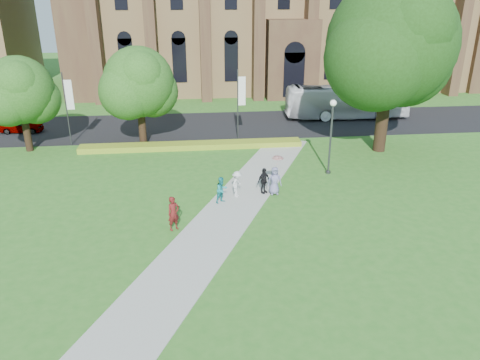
{
  "coord_description": "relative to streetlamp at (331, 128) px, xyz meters",
  "views": [
    {
      "loc": [
        -2.04,
        -23.45,
        11.99
      ],
      "look_at": [
        0.74,
        1.97,
        1.6
      ],
      "focal_mm": 35.0,
      "sensor_mm": 36.0,
      "label": 1
    }
  ],
  "objects": [
    {
      "name": "footpath",
      "position": [
        -7.5,
        -5.5,
        -3.28
      ],
      "size": [
        15.58,
        28.54,
        0.04
      ],
      "primitive_type": "cube",
      "rotation": [
        0.0,
        0.0,
        -0.44
      ],
      "color": "#B2B2A8",
      "rests_on": "ground"
    },
    {
      "name": "road",
      "position": [
        -7.5,
        13.5,
        -3.29
      ],
      "size": [
        160.0,
        10.0,
        0.02
      ],
      "primitive_type": "cube",
      "color": "black",
      "rests_on": "ground"
    },
    {
      "name": "ground",
      "position": [
        -7.5,
        -6.5,
        -3.3
      ],
      "size": [
        160.0,
        160.0,
        0.0
      ],
      "primitive_type": "plane",
      "color": "#2E6B20",
      "rests_on": "ground"
    },
    {
      "name": "large_tree",
      "position": [
        5.5,
        4.5,
        5.07
      ],
      "size": [
        9.6,
        9.6,
        13.2
      ],
      "color": "#332114",
      "rests_on": "ground"
    },
    {
      "name": "street_tree_0",
      "position": [
        -22.5,
        7.5,
        1.58
      ],
      "size": [
        5.2,
        5.2,
        7.5
      ],
      "color": "#332114",
      "rests_on": "ground"
    },
    {
      "name": "banner_pole_0",
      "position": [
        -5.39,
        8.7,
        0.09
      ],
      "size": [
        0.7,
        0.1,
        6.0
      ],
      "color": "#38383D",
      "rests_on": "ground"
    },
    {
      "name": "pedestrian_0",
      "position": [
        -10.63,
        -7.35,
        -2.3
      ],
      "size": [
        0.83,
        0.77,
        1.91
      ],
      "primitive_type": "imported",
      "rotation": [
        0.0,
        0.0,
        0.6
      ],
      "color": "#591514",
      "rests_on": "footpath"
    },
    {
      "name": "banner_pole_1",
      "position": [
        -19.39,
        8.7,
        0.09
      ],
      "size": [
        0.7,
        0.1,
        6.0
      ],
      "color": "#38383D",
      "rests_on": "ground"
    },
    {
      "name": "pedestrian_3",
      "position": [
        -5.09,
        -3.01,
        -2.42
      ],
      "size": [
        1.03,
        0.91,
        1.67
      ],
      "primitive_type": "imported",
      "rotation": [
        0.0,
        0.0,
        0.63
      ],
      "color": "black",
      "rests_on": "footpath"
    },
    {
      "name": "pedestrian_2",
      "position": [
        -6.81,
        -3.38,
        -2.43
      ],
      "size": [
        1.04,
        1.24,
        1.66
      ],
      "primitive_type": "imported",
      "rotation": [
        0.0,
        0.0,
        1.09
      ],
      "color": "silver",
      "rests_on": "footpath"
    },
    {
      "name": "pedestrian_4",
      "position": [
        -4.44,
        -3.25,
        -2.36
      ],
      "size": [
        0.89,
        0.6,
        1.79
      ],
      "primitive_type": "imported",
      "rotation": [
        0.0,
        0.0,
        0.03
      ],
      "color": "slate",
      "rests_on": "footpath"
    },
    {
      "name": "flower_hedge",
      "position": [
        -9.5,
        6.7,
        -3.07
      ],
      "size": [
        18.0,
        1.4,
        0.45
      ],
      "primitive_type": "cube",
      "color": "gold",
      "rests_on": "ground"
    },
    {
      "name": "pedestrian_1",
      "position": [
        -7.83,
        -4.16,
        -2.44
      ],
      "size": [
        1.0,
        0.96,
        1.63
      ],
      "primitive_type": "imported",
      "rotation": [
        0.0,
        0.0,
        0.6
      ],
      "color": "teal",
      "rests_on": "footpath"
    },
    {
      "name": "streetlamp",
      "position": [
        0.0,
        0.0,
        0.0
      ],
      "size": [
        0.44,
        0.44,
        5.24
      ],
      "color": "#38383D",
      "rests_on": "ground"
    },
    {
      "name": "car_0",
      "position": [
        -24.8,
        12.97,
        -2.63
      ],
      "size": [
        3.9,
        1.78,
        1.3
      ],
      "primitive_type": "imported",
      "rotation": [
        0.0,
        0.0,
        1.5
      ],
      "color": "gray",
      "rests_on": "road"
    },
    {
      "name": "tour_coach",
      "position": [
        6.05,
        14.8,
        -1.59
      ],
      "size": [
        12.2,
        3.32,
        3.37
      ],
      "primitive_type": "imported",
      "rotation": [
        0.0,
        0.0,
        1.53
      ],
      "color": "white",
      "rests_on": "road"
    },
    {
      "name": "parasol",
      "position": [
        -4.26,
        -3.15,
        -1.15
      ],
      "size": [
        0.91,
        0.91,
        0.63
      ],
      "primitive_type": "imported",
      "rotation": [
        0.0,
        0.0,
        0.34
      ],
      "color": "#C28999",
      "rests_on": "pedestrian_4"
    },
    {
      "name": "street_tree_1",
      "position": [
        -13.5,
        8.0,
        1.93
      ],
      "size": [
        5.6,
        5.6,
        8.05
      ],
      "color": "#332114",
      "rests_on": "ground"
    }
  ]
}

